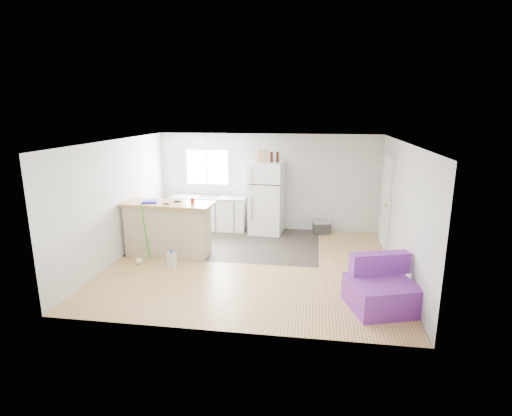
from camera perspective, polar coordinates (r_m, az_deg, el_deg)
The scene contains 19 objects.
room at distance 7.60m, azimuth -0.53°, elevation 0.42°, with size 5.51×5.01×2.41m.
vinyl_zone at distance 9.25m, azimuth -3.75°, elevation -4.86°, with size 4.05×2.50×0.00m, color #332C26.
window at distance 10.26m, azimuth -6.96°, elevation 5.83°, with size 1.18×0.06×0.98m.
interior_door at distance 9.20m, azimuth 18.07°, elevation 0.94°, with size 0.11×0.92×2.10m.
ceiling_fixture at distance 8.85m, azimuth -7.12°, elevation 9.83°, with size 0.30×0.30×0.07m, color white.
kitchen_cabinets at distance 10.18m, azimuth -6.69°, elevation -0.64°, with size 1.91×0.62×1.12m.
peninsula at distance 8.47m, azimuth -12.45°, elevation -2.91°, with size 1.87×0.80×1.13m.
refrigerator at distance 9.72m, azimuth 1.53°, elevation 1.46°, with size 0.84×0.80×1.76m.
cooler at distance 9.94m, azimuth 9.35°, elevation -2.70°, with size 0.47×0.37×0.32m.
purple_seat at distance 6.54m, azimuth 17.43°, elevation -11.07°, with size 1.16×1.14×0.78m.
cleaner_jug at distance 7.93m, azimuth -11.95°, elevation -7.23°, with size 0.19×0.16×0.35m.
mop at distance 8.24m, azimuth -16.14°, elevation -6.10°, with size 0.23×0.36×1.27m.
red_cup at distance 8.14m, azimuth -9.08°, elevation 1.06°, with size 0.08×0.08×0.12m, color red.
blue_tray at distance 8.40m, azimuth -14.92°, elevation 0.88°, with size 0.30×0.22×0.04m, color #1414C3.
tool_a at distance 8.32m, azimuth -11.15°, elevation 0.94°, with size 0.14×0.05×0.03m, color black.
tool_b at distance 8.17m, azimuth -12.71°, elevation 0.60°, with size 0.10×0.04×0.03m, color black.
cardboard_box at distance 9.49m, azimuth 0.91°, elevation 7.48°, with size 0.20×0.10×0.30m, color tan.
bottle_left at distance 9.45m, azimuth 2.23°, elevation 7.29°, with size 0.07×0.07×0.25m, color #331109.
bottle_right at distance 9.48m, azimuth 3.08°, elevation 7.30°, with size 0.07×0.07×0.25m, color #331109.
Camera 1 is at (1.16, -7.30, 2.97)m, focal length 28.00 mm.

